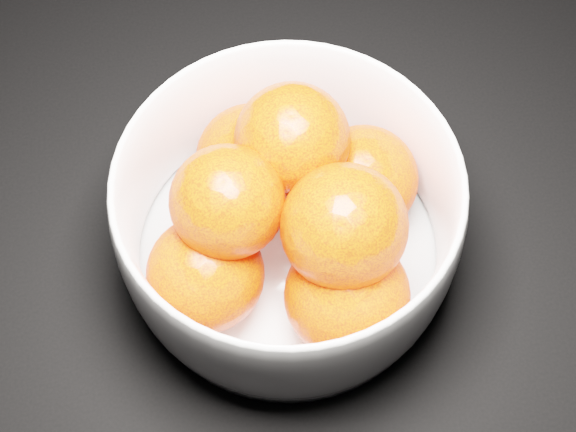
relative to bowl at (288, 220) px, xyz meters
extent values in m
cylinder|color=white|center=(0.00, 0.00, -0.05)|extent=(0.20, 0.20, 0.01)
sphere|color=#FF3607|center=(0.05, 0.02, 0.00)|extent=(0.07, 0.07, 0.07)
sphere|color=#FF3607|center=(-0.02, 0.05, 0.00)|extent=(0.07, 0.07, 0.07)
sphere|color=#FF3607|center=(-0.05, -0.03, 0.00)|extent=(0.07, 0.07, 0.07)
sphere|color=#FF3607|center=(0.03, -0.05, 0.00)|extent=(0.07, 0.07, 0.07)
sphere|color=#FF3607|center=(0.01, 0.03, 0.04)|extent=(0.07, 0.07, 0.07)
sphere|color=#FF3607|center=(-0.03, 0.00, 0.04)|extent=(0.07, 0.07, 0.07)
sphere|color=#FF3607|center=(0.03, -0.03, 0.04)|extent=(0.07, 0.07, 0.07)
camera|label=1|loc=(-0.04, -0.23, 0.43)|focal=50.00mm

